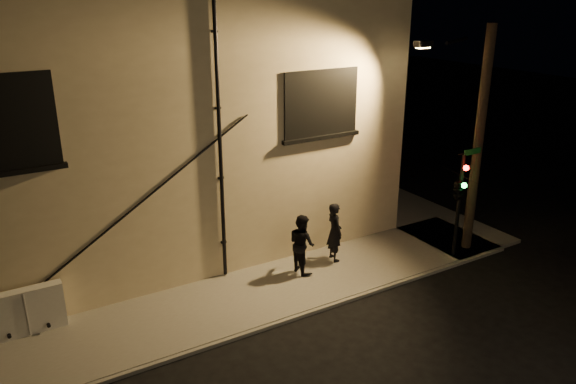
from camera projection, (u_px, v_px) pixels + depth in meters
ground at (330, 306)px, 15.46m from camera, size 90.00×90.00×0.00m
sidewalk at (287, 238)px, 19.57m from camera, size 21.00×16.00×0.12m
building at (117, 104)px, 19.76m from camera, size 16.20×12.23×8.80m
utility_cabinet at (25, 312)px, 13.86m from camera, size 1.84×0.31×1.21m
pedestrian_a at (335, 232)px, 17.57m from camera, size 0.55×0.75×1.91m
pedestrian_b at (302, 243)px, 16.84m from camera, size 0.73×0.92×1.84m
traffic_signal at (459, 188)px, 17.24m from camera, size 1.34×2.07×3.50m
streetlamp_pole at (475, 137)px, 17.51m from camera, size 2.03×1.39×7.31m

